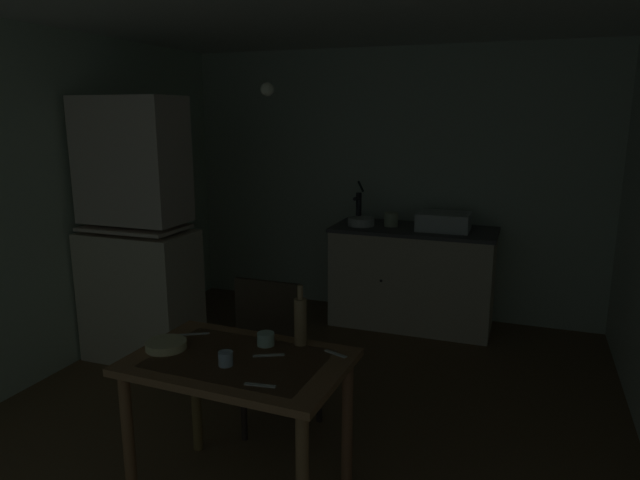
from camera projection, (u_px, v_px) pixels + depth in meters
name	position (u px, v px, depth m)	size (l,w,h in m)	color
ground_plane	(309.00, 408.00, 3.69)	(5.12, 5.12, 0.00)	brown
wall_back	(390.00, 183.00, 5.36)	(4.00, 0.10, 2.45)	beige
wall_left	(50.00, 205.00, 4.10)	(0.10, 4.22, 2.45)	beige
hutch_cabinet	(138.00, 240.00, 4.30)	(0.83, 0.50, 1.99)	beige
counter_cabinet	(412.00, 277.00, 5.08)	(1.42, 0.64, 0.89)	beige
sink_basin	(444.00, 221.00, 4.88)	(0.44, 0.34, 0.15)	white
hand_pump	(359.00, 205.00, 5.16)	(0.05, 0.27, 0.39)	#232328
mixing_bowl_counter	(361.00, 222.00, 5.09)	(0.24, 0.24, 0.07)	white
stoneware_crock	(391.00, 219.00, 5.05)	(0.12, 0.12, 0.12)	beige
dining_table	(239.00, 381.00, 2.70)	(1.04, 0.71, 0.74)	brown
chair_far_side	(277.00, 355.00, 3.26)	(0.40, 0.40, 0.99)	black
serving_bowl_wide	(166.00, 345.00, 2.78)	(0.20, 0.20, 0.04)	beige
mug_dark	(226.00, 359.00, 2.59)	(0.07, 0.07, 0.07)	#9EB2C6
teacup_cream	(266.00, 339.00, 2.82)	(0.09, 0.09, 0.06)	#ADD1C1
glass_bottle	(300.00, 320.00, 2.81)	(0.06, 0.06, 0.31)	olive
table_knife	(191.00, 334.00, 2.96)	(0.19, 0.02, 0.01)	silver
teaspoon_near_bowl	(336.00, 354.00, 2.72)	(0.13, 0.02, 0.01)	beige
teaspoon_by_cup	(269.00, 355.00, 2.70)	(0.15, 0.02, 0.01)	beige
serving_spoon	(260.00, 385.00, 2.41)	(0.14, 0.02, 0.01)	beige
pendant_bulb	(267.00, 89.00, 3.31)	(0.08, 0.08, 0.08)	#F9EFCC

